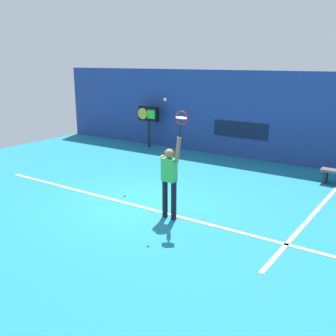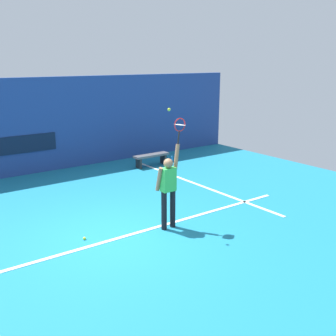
{
  "view_description": "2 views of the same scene",
  "coord_description": "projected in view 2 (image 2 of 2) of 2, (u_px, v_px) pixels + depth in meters",
  "views": [
    {
      "loc": [
        6.22,
        -7.58,
        3.65
      ],
      "look_at": [
        1.18,
        -0.27,
        1.22
      ],
      "focal_mm": 42.39,
      "sensor_mm": 36.0,
      "label": 1
    },
    {
      "loc": [
        -4.02,
        -7.48,
        3.85
      ],
      "look_at": [
        1.58,
        0.18,
        1.31
      ],
      "focal_mm": 43.39,
      "sensor_mm": 36.0,
      "label": 2
    }
  ],
  "objects": [
    {
      "name": "back_wall",
      "position": [
        21.0,
        127.0,
        13.69
      ],
      "size": [
        18.0,
        0.2,
        3.28
      ],
      "primitive_type": "cube",
      "color": "navy",
      "rests_on": "ground_plane"
    },
    {
      "name": "water_bottle",
      "position": [
        172.0,
        159.0,
        15.69
      ],
      "size": [
        0.07,
        0.07,
        0.24
      ],
      "primitive_type": "cylinder",
      "color": "#338CD8",
      "rests_on": "ground_plane"
    },
    {
      "name": "sponsor_banner_center",
      "position": [
        24.0,
        144.0,
        13.74
      ],
      "size": [
        2.2,
        0.03,
        0.6
      ],
      "primitive_type": "cube",
      "color": "#0C1933"
    },
    {
      "name": "court_baseline",
      "position": [
        119.0,
        238.0,
        9.03
      ],
      "size": [
        10.0,
        0.1,
        0.01
      ],
      "primitive_type": "cube",
      "color": "white",
      "rests_on": "ground_plane"
    },
    {
      "name": "tennis_racket",
      "position": [
        180.0,
        126.0,
        9.15
      ],
      "size": [
        0.35,
        0.27,
        0.62
      ],
      "color": "black"
    },
    {
      "name": "court_sideline",
      "position": [
        196.0,
        184.0,
        12.97
      ],
      "size": [
        0.1,
        7.0,
        0.01
      ],
      "primitive_type": "cube",
      "color": "white",
      "rests_on": "ground_plane"
    },
    {
      "name": "spare_ball",
      "position": [
        84.0,
        238.0,
        8.95
      ],
      "size": [
        0.07,
        0.07,
        0.07
      ],
      "primitive_type": "sphere",
      "color": "#CCE033",
      "rests_on": "ground_plane"
    },
    {
      "name": "tennis_ball",
      "position": [
        169.0,
        109.0,
        8.76
      ],
      "size": [
        0.07,
        0.07,
        0.07
      ],
      "primitive_type": "sphere",
      "color": "#CCE033"
    },
    {
      "name": "court_bench",
      "position": [
        151.0,
        157.0,
        15.09
      ],
      "size": [
        1.4,
        0.36,
        0.45
      ],
      "color": "#4C4C51",
      "rests_on": "ground_plane"
    },
    {
      "name": "tennis_player",
      "position": [
        168.0,
        187.0,
        9.33
      ],
      "size": [
        0.56,
        0.31,
        1.99
      ],
      "color": "black",
      "rests_on": "ground_plane"
    },
    {
      "name": "ground_plane",
      "position": [
        116.0,
        237.0,
        9.12
      ],
      "size": [
        18.0,
        18.0,
        0.0
      ],
      "primitive_type": "plane",
      "color": "teal"
    }
  ]
}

